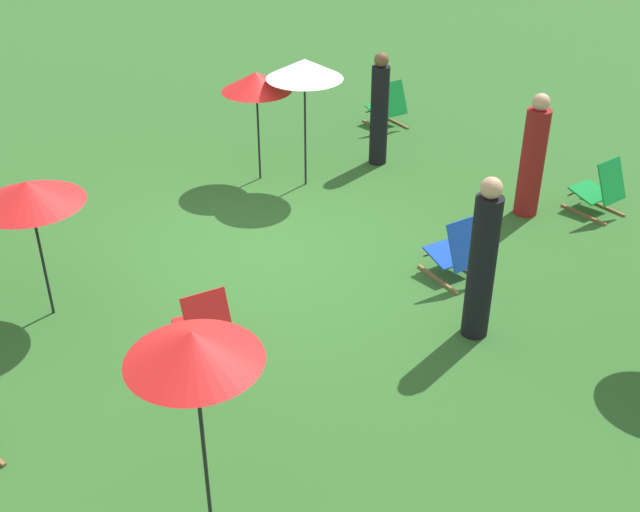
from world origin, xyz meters
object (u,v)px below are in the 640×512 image
deckchair_1 (388,107)px  umbrella_5 (305,69)px  deckchair_9 (204,328)px  person_2 (482,263)px  deckchair_3 (600,190)px  person_0 (533,159)px  person_1 (379,111)px  umbrella_3 (193,347)px  umbrella_1 (28,193)px  deckchair_0 (457,252)px  umbrella_2 (256,82)px

deckchair_1 → umbrella_5: 3.13m
deckchair_9 → person_2: person_2 is taller
deckchair_3 → person_0: bearing=-36.8°
person_1 → person_2: person_2 is taller
deckchair_3 → person_0: size_ratio=0.47×
umbrella_3 → deckchair_1: bearing=-138.0°
deckchair_9 → umbrella_1: size_ratio=0.50×
deckchair_9 → umbrella_5: umbrella_5 is taller
deckchair_1 → umbrella_1: (6.85, 2.36, 1.17)m
umbrella_1 → person_2: 4.86m
deckchair_0 → umbrella_3: umbrella_3 is taller
person_0 → person_1: bearing=156.4°
deckchair_3 → umbrella_1: size_ratio=0.50×
umbrella_2 → person_2: 4.87m
deckchair_1 → person_2: (3.13, 5.41, 0.54)m
deckchair_3 → person_2: 3.68m
person_2 → person_0: bearing=73.8°
deckchair_9 → person_1: bearing=-141.6°
deckchair_9 → umbrella_2: umbrella_2 is taller
deckchair_0 → person_0: size_ratio=0.47×
deckchair_1 → person_2: person_2 is taller
deckchair_9 → person_1: person_1 is taller
umbrella_1 → umbrella_5: umbrella_5 is taller
umbrella_1 → person_1: person_1 is taller
deckchair_3 → person_1: person_1 is taller
deckchair_0 → umbrella_2: bearing=-79.8°
person_1 → person_2: bearing=-54.5°
deckchair_0 → umbrella_1: size_ratio=0.50×
deckchair_9 → person_2: 3.01m
deckchair_0 → umbrella_2: 4.06m
umbrella_5 → person_0: 3.43m
umbrella_1 → person_1: 5.89m
deckchair_1 → umbrella_3: 9.25m
deckchair_1 → person_0: person_0 is taller
person_1 → umbrella_3: bearing=-78.1°
deckchair_1 → deckchair_9: size_ratio=1.00×
deckchair_0 → person_2: bearing=60.7°
deckchair_1 → deckchair_3: same height
umbrella_3 → person_0: (-6.30, -2.38, -1.00)m
deckchair_9 → umbrella_5: size_ratio=0.43×
umbrella_5 → person_0: size_ratio=1.10×
person_2 → person_1: bearing=106.2°
deckchair_0 → person_1: (-1.39, -3.30, 0.50)m
umbrella_2 → umbrella_5: umbrella_5 is taller
umbrella_5 → deckchair_0: bearing=90.4°
umbrella_1 → umbrella_3: 3.77m
umbrella_2 → person_0: 4.09m
deckchair_1 → umbrella_3: umbrella_3 is taller
person_2 → deckchair_9: bearing=-165.3°
deckchair_1 → umbrella_2: 3.27m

